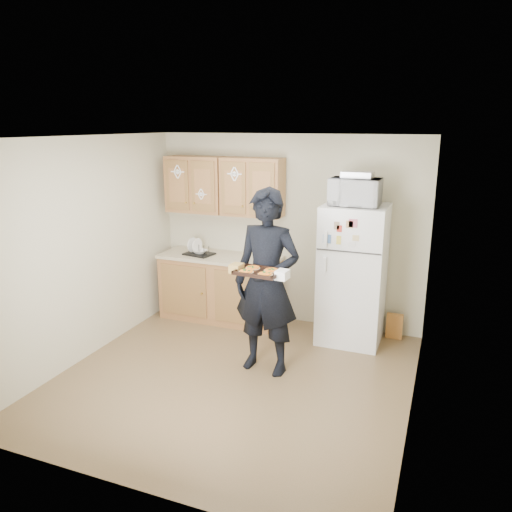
% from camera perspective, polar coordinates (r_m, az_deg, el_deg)
% --- Properties ---
extents(floor, '(3.60, 3.60, 0.00)m').
position_cam_1_polar(floor, '(5.47, -2.50, -13.75)').
color(floor, brown).
rests_on(floor, ground).
extents(ceiling, '(3.60, 3.60, 0.00)m').
position_cam_1_polar(ceiling, '(4.80, -2.84, 13.42)').
color(ceiling, silver).
rests_on(ceiling, wall_back).
extents(wall_back, '(3.60, 0.04, 2.50)m').
position_cam_1_polar(wall_back, '(6.63, 3.66, 2.94)').
color(wall_back, beige).
rests_on(wall_back, floor).
extents(wall_front, '(3.60, 0.04, 2.50)m').
position_cam_1_polar(wall_front, '(3.52, -14.73, -8.60)').
color(wall_front, beige).
rests_on(wall_front, floor).
extents(wall_left, '(0.04, 3.60, 2.50)m').
position_cam_1_polar(wall_left, '(5.94, -18.76, 0.73)').
color(wall_left, beige).
rests_on(wall_left, floor).
extents(wall_right, '(0.04, 3.60, 2.50)m').
position_cam_1_polar(wall_right, '(4.60, 18.35, -3.27)').
color(wall_right, beige).
rests_on(wall_right, floor).
extents(refrigerator, '(0.75, 0.70, 1.70)m').
position_cam_1_polar(refrigerator, '(6.16, 10.98, -2.09)').
color(refrigerator, white).
rests_on(refrigerator, floor).
extents(base_cabinet, '(1.60, 0.60, 0.86)m').
position_cam_1_polar(base_cabinet, '(6.86, -4.07, -3.75)').
color(base_cabinet, brown).
rests_on(base_cabinet, floor).
extents(countertop, '(1.64, 0.64, 0.04)m').
position_cam_1_polar(countertop, '(6.73, -4.14, -0.12)').
color(countertop, beige).
rests_on(countertop, base_cabinet).
extents(upper_cab_left, '(0.80, 0.33, 0.75)m').
position_cam_1_polar(upper_cab_left, '(6.85, -6.86, 8.13)').
color(upper_cab_left, brown).
rests_on(upper_cab_left, wall_back).
extents(upper_cab_right, '(0.80, 0.33, 0.75)m').
position_cam_1_polar(upper_cab_right, '(6.51, -0.41, 7.88)').
color(upper_cab_right, brown).
rests_on(upper_cab_right, wall_back).
extents(cereal_box, '(0.20, 0.07, 0.32)m').
position_cam_1_polar(cereal_box, '(6.56, 15.53, -7.73)').
color(cereal_box, '#DB9C4D').
rests_on(cereal_box, floor).
extents(person, '(0.77, 0.54, 2.00)m').
position_cam_1_polar(person, '(5.27, 1.24, -3.05)').
color(person, black).
rests_on(person, floor).
extents(baking_tray, '(0.47, 0.36, 0.04)m').
position_cam_1_polar(baking_tray, '(4.93, 0.33, -1.88)').
color(baking_tray, black).
rests_on(baking_tray, person).
extents(pizza_front_left, '(0.15, 0.15, 0.02)m').
position_cam_1_polar(pizza_front_left, '(4.91, -1.14, -1.76)').
color(pizza_front_left, '#FF9E20').
rests_on(pizza_front_left, baking_tray).
extents(pizza_front_right, '(0.15, 0.15, 0.02)m').
position_cam_1_polar(pizza_front_right, '(4.82, 1.06, -2.08)').
color(pizza_front_right, '#FF9E20').
rests_on(pizza_front_right, baking_tray).
extents(pizza_back_left, '(0.15, 0.15, 0.02)m').
position_cam_1_polar(pizza_back_left, '(5.03, -0.36, -1.33)').
color(pizza_back_left, '#FF9E20').
rests_on(pizza_back_left, baking_tray).
extents(pizza_back_right, '(0.15, 0.15, 0.02)m').
position_cam_1_polar(pizza_back_right, '(4.95, 1.78, -1.62)').
color(pizza_back_right, '#FF9E20').
rests_on(pizza_back_right, baking_tray).
extents(microwave, '(0.58, 0.39, 0.32)m').
position_cam_1_polar(microwave, '(5.90, 11.26, 7.19)').
color(microwave, white).
rests_on(microwave, refrigerator).
extents(foil_pan, '(0.35, 0.25, 0.07)m').
position_cam_1_polar(foil_pan, '(5.91, 11.53, 9.09)').
color(foil_pan, silver).
rests_on(foil_pan, microwave).
extents(dish_rack, '(0.42, 0.34, 0.15)m').
position_cam_1_polar(dish_rack, '(6.79, -6.54, 0.77)').
color(dish_rack, black).
rests_on(dish_rack, countertop).
extents(bowl, '(0.21, 0.21, 0.05)m').
position_cam_1_polar(bowl, '(6.79, -6.45, 0.50)').
color(bowl, white).
rests_on(bowl, dish_rack).
extents(soap_bottle, '(0.10, 0.10, 0.20)m').
position_cam_1_polar(soap_bottle, '(6.35, 1.16, 0.08)').
color(soap_bottle, white).
rests_on(soap_bottle, countertop).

